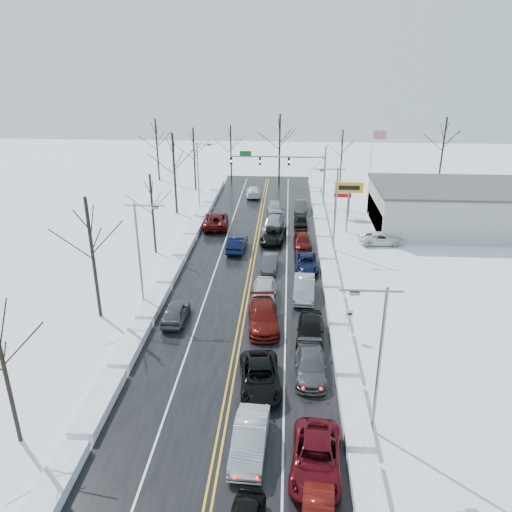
# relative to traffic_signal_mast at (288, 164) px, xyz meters

# --- Properties ---
(ground) EXTENTS (160.00, 160.00, 0.00)m
(ground) POSITION_rel_traffic_signal_mast_xyz_m (-3.45, -27.99, -5.48)
(ground) COLOR white
(ground) RESTS_ON ground
(road_surface) EXTENTS (14.00, 84.00, 0.01)m
(road_surface) POSITION_rel_traffic_signal_mast_xyz_m (-3.45, -25.99, -5.47)
(road_surface) COLOR black
(road_surface) RESTS_ON ground
(snow_bank_left) EXTENTS (1.53, 72.00, 0.67)m
(snow_bank_left) POSITION_rel_traffic_signal_mast_xyz_m (-11.05, -25.99, -5.48)
(snow_bank_left) COLOR white
(snow_bank_left) RESTS_ON ground
(snow_bank_right) EXTENTS (1.53, 72.00, 0.67)m
(snow_bank_right) POSITION_rel_traffic_signal_mast_xyz_m (4.15, -25.99, -5.48)
(snow_bank_right) COLOR white
(snow_bank_right) RESTS_ON ground
(traffic_signal_mast) EXTENTS (13.28, 0.39, 8.00)m
(traffic_signal_mast) POSITION_rel_traffic_signal_mast_xyz_m (0.00, 0.00, 0.00)
(traffic_signal_mast) COLOR slate
(traffic_signal_mast) RESTS_ON ground
(tires_plus_sign) EXTENTS (3.20, 0.34, 6.00)m
(tires_plus_sign) POSITION_rel_traffic_signal_mast_xyz_m (7.05, -12.00, -0.49)
(tires_plus_sign) COLOR slate
(tires_plus_sign) RESTS_ON ground
(used_vehicles_sign) EXTENTS (2.20, 0.22, 4.65)m
(used_vehicles_sign) POSITION_rel_traffic_signal_mast_xyz_m (7.05, -5.99, -2.16)
(used_vehicles_sign) COLOR slate
(used_vehicles_sign) RESTS_ON ground
(speed_limit_sign) EXTENTS (0.55, 0.09, 2.35)m
(speed_limit_sign) POSITION_rel_traffic_signal_mast_xyz_m (4.75, -35.99, -3.84)
(speed_limit_sign) COLOR slate
(speed_limit_sign) RESTS_ON ground
(flagpole) EXTENTS (1.87, 1.20, 10.00)m
(flagpole) POSITION_rel_traffic_signal_mast_xyz_m (11.72, 2.01, 0.45)
(flagpole) COLOR silver
(flagpole) RESTS_ON ground
(dealership_building) EXTENTS (20.40, 12.40, 5.30)m
(dealership_building) POSITION_rel_traffic_signal_mast_xyz_m (20.53, -9.99, -2.82)
(dealership_building) COLOR #A0A09C
(dealership_building) RESTS_ON ground
(streetlight_se) EXTENTS (3.20, 0.25, 9.00)m
(streetlight_se) POSITION_rel_traffic_signal_mast_xyz_m (4.85, -45.99, -0.17)
(streetlight_se) COLOR slate
(streetlight_se) RESTS_ON ground
(streetlight_ne) EXTENTS (3.20, 0.25, 9.00)m
(streetlight_ne) POSITION_rel_traffic_signal_mast_xyz_m (4.85, -17.99, -0.17)
(streetlight_ne) COLOR slate
(streetlight_ne) RESTS_ON ground
(streetlight_sw) EXTENTS (3.20, 0.25, 9.00)m
(streetlight_sw) POSITION_rel_traffic_signal_mast_xyz_m (-11.74, -31.99, -0.17)
(streetlight_sw) COLOR slate
(streetlight_sw) RESTS_ON ground
(streetlight_nw) EXTENTS (3.20, 0.25, 9.00)m
(streetlight_nw) POSITION_rel_traffic_signal_mast_xyz_m (-11.74, -3.99, -0.17)
(streetlight_nw) COLOR slate
(streetlight_nw) RESTS_ON ground
(tree_left_b) EXTENTS (4.00, 4.00, 10.00)m
(tree_left_b) POSITION_rel_traffic_signal_mast_xyz_m (-14.95, -33.99, 1.51)
(tree_left_b) COLOR #2D231C
(tree_left_b) RESTS_ON ground
(tree_left_c) EXTENTS (3.40, 3.40, 8.50)m
(tree_left_c) POSITION_rel_traffic_signal_mast_xyz_m (-13.95, -19.99, 0.46)
(tree_left_c) COLOR #2D231C
(tree_left_c) RESTS_ON ground
(tree_left_d) EXTENTS (4.20, 4.20, 10.50)m
(tree_left_d) POSITION_rel_traffic_signal_mast_xyz_m (-14.65, -5.99, 1.86)
(tree_left_d) COLOR #2D231C
(tree_left_d) RESTS_ON ground
(tree_left_e) EXTENTS (3.80, 3.80, 9.50)m
(tree_left_e) POSITION_rel_traffic_signal_mast_xyz_m (-14.25, 6.01, 1.16)
(tree_left_e) COLOR #2D231C
(tree_left_e) RESTS_ON ground
(tree_far_a) EXTENTS (4.00, 4.00, 10.00)m
(tree_far_a) POSITION_rel_traffic_signal_mast_xyz_m (-21.45, 12.01, 1.51)
(tree_far_a) COLOR #2D231C
(tree_far_a) RESTS_ON ground
(tree_far_b) EXTENTS (3.60, 3.60, 9.00)m
(tree_far_b) POSITION_rel_traffic_signal_mast_xyz_m (-9.45, 13.01, 0.81)
(tree_far_b) COLOR #2D231C
(tree_far_b) RESTS_ON ground
(tree_far_c) EXTENTS (4.40, 4.40, 11.00)m
(tree_far_c) POSITION_rel_traffic_signal_mast_xyz_m (-1.45, 11.01, 2.21)
(tree_far_c) COLOR #2D231C
(tree_far_c) RESTS_ON ground
(tree_far_d) EXTENTS (3.40, 3.40, 8.50)m
(tree_far_d) POSITION_rel_traffic_signal_mast_xyz_m (8.55, 12.51, 0.46)
(tree_far_d) COLOR #2D231C
(tree_far_d) RESTS_ON ground
(tree_far_e) EXTENTS (4.20, 4.20, 10.50)m
(tree_far_e) POSITION_rel_traffic_signal_mast_xyz_m (24.55, 13.01, 1.86)
(tree_far_e) COLOR #2D231C
(tree_far_e) RESTS_ON ground
(queued_car_1) EXTENTS (1.98, 5.09, 1.65)m
(queued_car_1) POSITION_rel_traffic_signal_mast_xyz_m (-1.72, -47.99, -5.48)
(queued_car_1) COLOR #A0A3A8
(queued_car_1) RESTS_ON ground
(queued_car_2) EXTENTS (3.12, 5.74, 1.53)m
(queued_car_2) POSITION_rel_traffic_signal_mast_xyz_m (-1.50, -42.41, -5.48)
(queued_car_2) COLOR black
(queued_car_2) RESTS_ON ground
(queued_car_3) EXTENTS (2.86, 5.96, 1.67)m
(queued_car_3) POSITION_rel_traffic_signal_mast_xyz_m (-1.67, -34.75, -5.48)
(queued_car_3) COLOR #550F0B
(queued_car_3) RESTS_ON ground
(queued_car_4) EXTENTS (2.05, 5.03, 1.71)m
(queued_car_4) POSITION_rel_traffic_signal_mast_xyz_m (-1.84, -30.48, -5.48)
(queued_car_4) COLOR silver
(queued_car_4) RESTS_ON ground
(queued_car_5) EXTENTS (1.63, 4.21, 1.37)m
(queued_car_5) POSITION_rel_traffic_signal_mast_xyz_m (-1.60, -23.58, -5.48)
(queued_car_5) COLOR #3A3D3E
(queued_car_5) RESTS_ON ground
(queued_car_6) EXTENTS (3.13, 5.61, 1.48)m
(queued_car_6) POSITION_rel_traffic_signal_mast_xyz_m (-1.51, -15.88, -5.48)
(queued_car_6) COLOR black
(queued_car_6) RESTS_ON ground
(queued_car_7) EXTENTS (2.77, 5.72, 1.61)m
(queued_car_7) POSITION_rel_traffic_signal_mast_xyz_m (-1.63, -12.00, -5.48)
(queued_car_7) COLOR #919398
(queued_car_7) RESTS_ON ground
(queued_car_8) EXTENTS (2.30, 4.99, 1.66)m
(queued_car_8) POSITION_rel_traffic_signal_mast_xyz_m (-1.69, -5.40, -5.48)
(queued_car_8) COLOR #A1A3A8
(queued_car_8) RESTS_ON ground
(queued_car_10) EXTENTS (3.00, 5.73, 1.54)m
(queued_car_10) POSITION_rel_traffic_signal_mast_xyz_m (1.74, -49.05, -5.48)
(queued_car_10) COLOR #4C0A10
(queued_car_10) RESTS_ON ground
(queued_car_11) EXTENTS (2.05, 4.95, 1.43)m
(queued_car_11) POSITION_rel_traffic_signal_mast_xyz_m (1.75, -40.89, -5.48)
(queued_car_11) COLOR #44484A
(queued_car_11) RESTS_ON ground
(queued_car_12) EXTENTS (2.34, 5.09, 1.69)m
(queued_car_12) POSITION_rel_traffic_signal_mast_xyz_m (1.90, -36.46, -5.48)
(queued_car_12) COLOR black
(queued_car_12) RESTS_ON ground
(queued_car_13) EXTENTS (2.00, 5.17, 1.68)m
(queued_car_13) POSITION_rel_traffic_signal_mast_xyz_m (1.61, -29.47, -5.48)
(queued_car_13) COLOR gray
(queued_car_13) RESTS_ON ground
(queued_car_14) EXTENTS (2.31, 4.89, 1.35)m
(queued_car_14) POSITION_rel_traffic_signal_mast_xyz_m (1.99, -23.33, -5.48)
(queued_car_14) COLOR black
(queued_car_14) RESTS_ON ground
(queued_car_15) EXTENTS (2.07, 4.74, 1.36)m
(queued_car_15) POSITION_rel_traffic_signal_mast_xyz_m (1.73, -17.42, -5.48)
(queued_car_15) COLOR #440C09
(queued_car_15) RESTS_ON ground
(queued_car_16) EXTENTS (1.67, 4.08, 1.39)m
(queued_car_16) POSITION_rel_traffic_signal_mast_xyz_m (1.68, -10.45, -5.48)
(queued_car_16) COLOR black
(queued_car_16) RESTS_ON ground
(queued_car_17) EXTENTS (1.90, 4.67, 1.51)m
(queued_car_17) POSITION_rel_traffic_signal_mast_xyz_m (1.84, -4.37, -5.48)
(queued_car_17) COLOR #383B3D
(queued_car_17) RESTS_ON ground
(oncoming_car_0) EXTENTS (2.01, 4.97, 1.61)m
(oncoming_car_0) POSITION_rel_traffic_signal_mast_xyz_m (-5.33, -18.74, -5.48)
(oncoming_car_0) COLOR black
(oncoming_car_0) RESTS_ON ground
(oncoming_car_1) EXTENTS (3.41, 6.41, 1.71)m
(oncoming_car_1) POSITION_rel_traffic_signal_mast_xyz_m (-8.67, -11.23, -5.48)
(oncoming_car_1) COLOR #520B0B
(oncoming_car_1) RESTS_ON ground
(oncoming_car_2) EXTENTS (2.33, 5.17, 1.47)m
(oncoming_car_2) POSITION_rel_traffic_signal_mast_xyz_m (-5.06, 3.02, -5.48)
(oncoming_car_2) COLOR white
(oncoming_car_2) RESTS_ON ground
(oncoming_car_3) EXTENTS (1.80, 4.39, 1.49)m
(oncoming_car_3) POSITION_rel_traffic_signal_mast_xyz_m (-8.68, -34.28, -5.48)
(oncoming_car_3) COLOR #474A4C
(oncoming_car_3) RESTS_ON ground
(parked_car_0) EXTENTS (5.04, 2.66, 1.35)m
(parked_car_0) POSITION_rel_traffic_signal_mast_xyz_m (10.51, -15.94, -5.48)
(parked_car_0) COLOR white
(parked_car_0) RESTS_ON ground
(parked_car_1) EXTENTS (2.36, 4.99, 1.41)m
(parked_car_1) POSITION_rel_traffic_signal_mast_xyz_m (13.45, -11.66, -5.48)
(parked_car_1) COLOR silver
(parked_car_1) RESTS_ON ground
(parked_car_2) EXTENTS (2.25, 4.45, 1.45)m
(parked_car_2) POSITION_rel_traffic_signal_mast_xyz_m (11.56, -7.15, -5.48)
(parked_car_2) COLOR white
(parked_car_2) RESTS_ON ground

